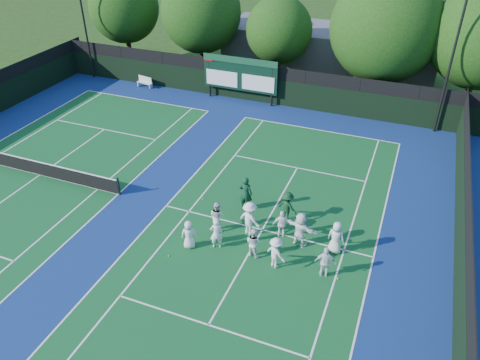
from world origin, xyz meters
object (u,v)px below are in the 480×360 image
at_px(scoreboard, 240,74).
at_px(coach_left, 246,193).
at_px(tennis_net, 38,168).
at_px(bench, 145,81).

xyz_separation_m(scoreboard, coach_left, (5.58, -13.21, -1.22)).
bearing_deg(tennis_net, bench, 95.99).
xyz_separation_m(tennis_net, bench, (-1.51, 14.37, -0.00)).
distance_m(tennis_net, coach_left, 12.65).
distance_m(scoreboard, coach_left, 14.39).
xyz_separation_m(scoreboard, tennis_net, (-6.99, -14.59, -1.70)).
bearing_deg(coach_left, bench, -45.80).
height_order(scoreboard, bench, scoreboard).
height_order(scoreboard, coach_left, scoreboard).
height_order(bench, coach_left, coach_left).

